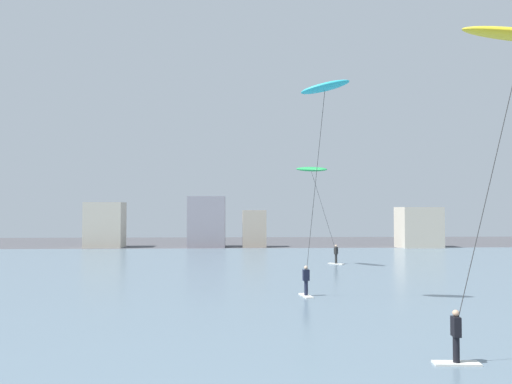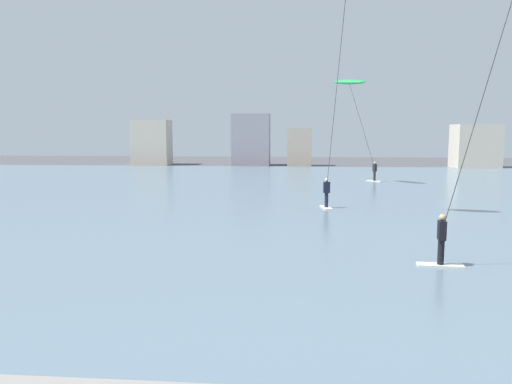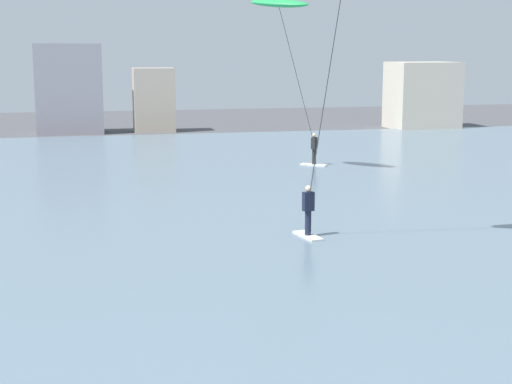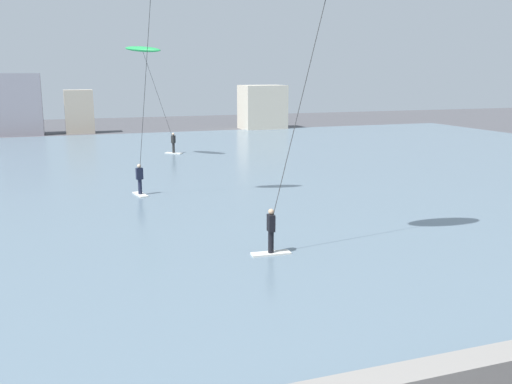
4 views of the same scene
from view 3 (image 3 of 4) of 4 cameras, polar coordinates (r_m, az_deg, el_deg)
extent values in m
cube|color=slate|center=(30.14, 0.32, -0.95)|extent=(84.00, 52.00, 0.10)
cube|color=gray|center=(57.86, -13.45, 7.31)|extent=(4.64, 2.89, 6.36)
cube|color=#B7A893|center=(57.95, -7.45, 6.65)|extent=(2.94, 2.03, 4.64)
cube|color=beige|center=(62.06, 11.72, 6.50)|extent=(4.09, 3.78, 4.08)
cube|color=beige|center=(61.43, 12.00, 6.90)|extent=(4.86, 3.99, 5.02)
cube|color=silver|center=(40.27, 4.24, 2.00)|extent=(1.33, 1.27, 0.06)
cylinder|color=black|center=(40.22, 4.24, 2.59)|extent=(0.20, 0.20, 0.78)
cube|color=black|center=(40.13, 4.26, 3.56)|extent=(0.39, 0.40, 0.60)
sphere|color=beige|center=(40.08, 4.27, 4.15)|extent=(0.20, 0.20, 0.20)
cylinder|color=#333333|center=(38.55, 3.03, 8.24)|extent=(2.46, 2.07, 6.73)
ellipsoid|color=green|center=(37.29, 1.68, 13.57)|extent=(2.87, 3.04, 0.75)
cube|color=silver|center=(24.91, 3.80, -3.20)|extent=(0.67, 1.45, 0.06)
cylinder|color=#191E33|center=(24.81, 3.81, -2.25)|extent=(0.20, 0.20, 0.78)
cube|color=#191E33|center=(24.67, 3.83, -0.69)|extent=(0.37, 0.28, 0.60)
sphere|color=beige|center=(24.60, 3.84, 0.25)|extent=(0.20, 0.20, 0.20)
cylinder|color=#333333|center=(23.13, 5.61, 10.35)|extent=(0.64, 2.51, 9.57)
camera|label=1|loc=(4.44, 116.93, -19.06)|focal=33.80mm
camera|label=2|loc=(6.93, 109.88, -17.42)|focal=34.96mm
camera|label=4|loc=(6.80, 140.20, -4.38)|focal=39.51mm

